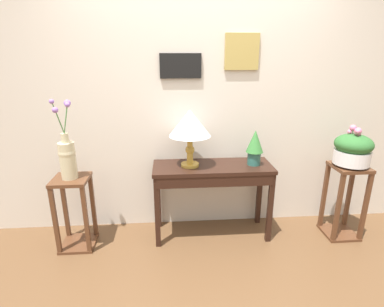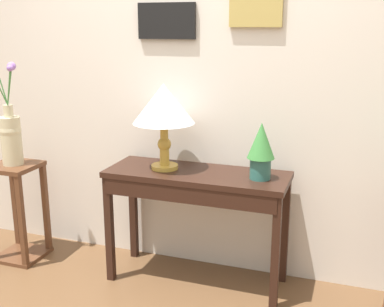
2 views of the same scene
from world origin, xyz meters
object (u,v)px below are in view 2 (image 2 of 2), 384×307
flower_vase_tall_left (11,134)px  potted_plant_on_console (261,148)px  console_table (196,190)px  table_lamp (164,106)px  pedestal_stand_left (18,212)px

flower_vase_tall_left → potted_plant_on_console: bearing=3.2°
console_table → table_lamp: 0.54m
console_table → potted_plant_on_console: (0.39, 0.02, 0.29)m
flower_vase_tall_left → pedestal_stand_left: bearing=126.4°
console_table → table_lamp: table_lamp is taller
table_lamp → potted_plant_on_console: size_ratio=1.58×
pedestal_stand_left → flower_vase_tall_left: (0.00, -0.00, 0.55)m
console_table → table_lamp: (-0.21, 0.02, 0.50)m
table_lamp → pedestal_stand_left: size_ratio=0.77×
console_table → potted_plant_on_console: size_ratio=3.36×
pedestal_stand_left → table_lamp: bearing=5.4°
pedestal_stand_left → flower_vase_tall_left: flower_vase_tall_left is taller
potted_plant_on_console → pedestal_stand_left: (-1.66, -0.09, -0.57)m
console_table → pedestal_stand_left: console_table is taller
potted_plant_on_console → flower_vase_tall_left: 1.66m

